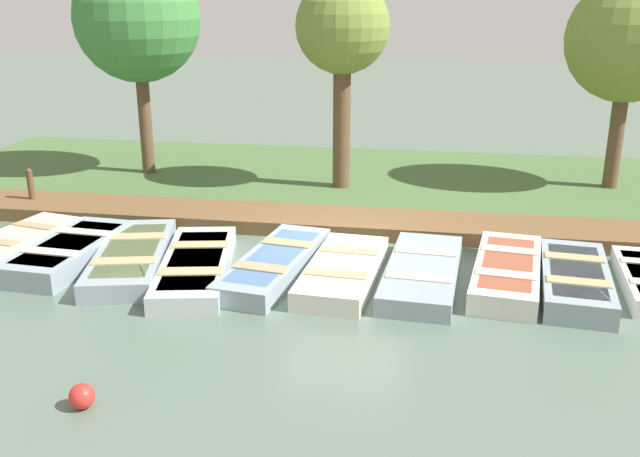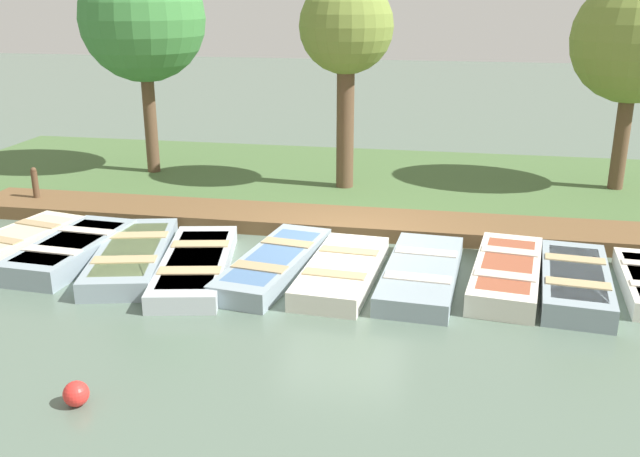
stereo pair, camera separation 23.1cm
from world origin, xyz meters
TOP-DOWN VIEW (x-y plane):
  - ground_plane at (0.00, 0.00)m, footprint 80.00×80.00m
  - shore_bank at (-5.00, 0.00)m, footprint 8.00×24.00m
  - dock_walkway at (-1.42, 0.00)m, footprint 1.51×17.43m
  - rowboat_0 at (1.14, -6.31)m, footprint 2.81×1.57m
  - rowboat_1 at (1.41, -5.07)m, footprint 3.08×1.38m
  - rowboat_2 at (1.40, -3.83)m, footprint 3.69×2.02m
  - rowboat_3 at (1.59, -2.51)m, footprint 3.72×1.86m
  - rowboat_4 at (1.29, -1.11)m, footprint 3.58×1.54m
  - rowboat_5 at (1.42, 0.17)m, footprint 3.13×1.38m
  - rowboat_6 at (1.25, 1.56)m, footprint 3.37×1.43m
  - rowboat_7 at (1.03, 3.04)m, footprint 3.30×1.49m
  - rowboat_8 at (1.21, 4.16)m, footprint 3.13×1.40m
  - mooring_post_near at (-1.50, -7.55)m, footprint 0.15×0.15m
  - buoy at (6.00, -2.46)m, footprint 0.32×0.32m
  - park_tree_far_left at (-5.00, -6.13)m, footprint 3.26×3.26m
  - park_tree_left at (-4.41, -0.69)m, footprint 2.28×2.28m
  - park_tree_center at (-5.51, 6.08)m, footprint 3.00×3.00m

SIDE VIEW (x-z plane):
  - ground_plane at x=0.00m, z-range 0.00..0.00m
  - shore_bank at x=-5.00m, z-range 0.00..0.13m
  - dock_walkway at x=-1.42m, z-range 0.00..0.30m
  - buoy at x=6.00m, z-range 0.00..0.32m
  - rowboat_3 at x=1.59m, z-range 0.00..0.34m
  - rowboat_6 at x=1.25m, z-range 0.00..0.36m
  - rowboat_5 at x=1.42m, z-range 0.00..0.37m
  - rowboat_2 at x=1.40m, z-range 0.00..0.37m
  - rowboat_4 at x=1.29m, z-range 0.00..0.37m
  - rowboat_7 at x=1.03m, z-range 0.00..0.41m
  - rowboat_8 at x=1.21m, z-range 0.00..0.42m
  - rowboat_1 at x=1.41m, z-range 0.00..0.43m
  - rowboat_0 at x=1.14m, z-range 0.00..0.43m
  - mooring_post_near at x=-1.50m, z-range 0.00..1.03m
  - park_tree_center at x=-5.51m, z-range 1.11..6.40m
  - park_tree_left at x=-4.41m, z-range 1.35..6.59m
  - park_tree_far_left at x=-5.00m, z-range 1.26..7.10m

